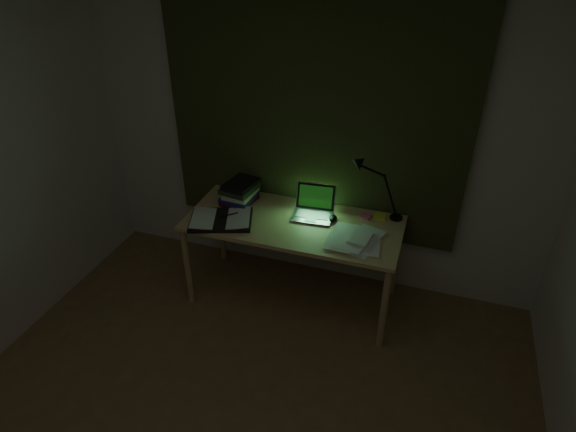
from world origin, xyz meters
name	(u,v)px	position (x,y,z in m)	size (l,w,h in m)	color
wall_back	(314,129)	(0.00, 2.00, 1.25)	(3.50, 0.00, 2.50)	beige
curtain	(313,104)	(0.00, 1.96, 1.45)	(2.20, 0.06, 2.00)	#2E351A
desk	(293,261)	(-0.02, 1.58, 0.35)	(1.54, 0.67, 0.70)	#D9B474
laptop	(312,205)	(0.09, 1.68, 0.81)	(0.29, 0.32, 0.21)	#A3A2A7
open_textbook	(221,219)	(-0.51, 1.42, 0.72)	(0.44, 0.31, 0.04)	silver
book_stack	(240,192)	(-0.49, 1.73, 0.79)	(0.22, 0.26, 0.18)	silver
loose_papers	(354,236)	(0.43, 1.53, 0.71)	(0.30, 0.32, 0.02)	silver
mouse	(333,218)	(0.24, 1.69, 0.72)	(0.05, 0.09, 0.03)	black
sticky_yellow	(380,216)	(0.56, 1.83, 0.71)	(0.08, 0.08, 0.02)	#E8F233
sticky_pink	(366,216)	(0.46, 1.80, 0.71)	(0.07, 0.07, 0.02)	#FA6190
desk_lamp	(400,189)	(0.67, 1.85, 0.95)	(0.33, 0.25, 0.49)	black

